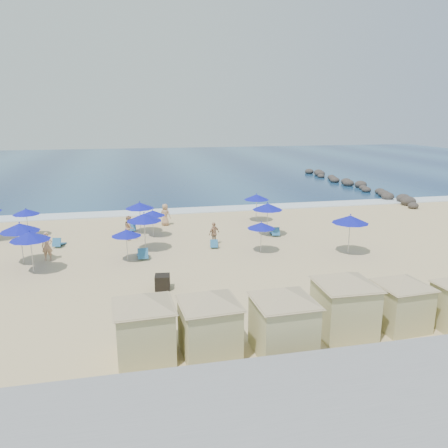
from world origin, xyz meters
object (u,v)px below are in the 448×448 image
Objects in this scene: cabana_0 at (144,317)px; umbrella_6 at (126,233)px; umbrella_8 at (261,225)px; beachgoer_1 at (129,228)px; cabana_3 at (345,295)px; cabana_4 at (402,294)px; cabana_1 at (209,314)px; umbrella_5 at (144,217)px; umbrella_9 at (256,197)px; beachgoer_0 at (47,246)px; trash_bin at (162,282)px; cabana_2 at (284,312)px; umbrella_4 at (140,206)px; umbrella_1 at (20,227)px; umbrella_10 at (268,207)px; umbrella_2 at (26,212)px; beachgoer_2 at (214,233)px; beachgoer_3 at (165,215)px; umbrella_3 at (30,236)px; rock_jetty at (353,184)px; umbrella_11 at (350,219)px; umbrella_7 at (153,213)px.

umbrella_6 is (-0.61, 11.30, 0.20)m from cabana_0.
cabana_0 reaches higher than umbrella_8.
cabana_3 is at bearing -147.27° from beachgoer_1.
cabana_4 is at bearing -45.22° from umbrella_6.
cabana_4 is (8.18, 0.32, -0.10)m from cabana_1.
beachgoer_1 is at bearing 124.22° from cabana_4.
cabana_1 is 1.69× the size of umbrella_5.
umbrella_9 is 16.95m from beachgoer_0.
cabana_2 is at bearing -54.13° from trash_bin.
umbrella_4 is at bearing 81.22° from umbrella_6.
umbrella_1 is 1.03× the size of umbrella_10.
umbrella_2 is at bearing 130.51° from cabana_3.
cabana_1 reaches higher than beachgoer_2.
umbrella_3 is at bearing 78.44° from beachgoer_3.
umbrella_10 is at bearing -132.01° from rock_jetty.
umbrella_3 is 13.76m from umbrella_8.
umbrella_4 is (6.23, 7.41, -0.04)m from umbrella_3.
beachgoer_3 is at bearing 178.20° from umbrella_9.
beachgoer_3 is (-10.87, 10.02, -1.40)m from umbrella_11.
cabana_0 is 13.66m from beachgoer_0.
cabana_2 is at bearing -77.56° from umbrella_7.
umbrella_9 is at bearing 30.31° from beachgoer_0.
umbrella_4 is at bearing -5.10° from umbrella_2.
umbrella_5 is 1.65× the size of beachgoer_2.
cabana_4 reaches higher than umbrella_10.
cabana_4 is 2.33× the size of beachgoer_0.
umbrella_7 is 8.46m from umbrella_8.
cabana_0 reaches higher than trash_bin.
umbrella_1 reaches higher than cabana_4.
cabana_4 is at bearing 8.39° from cabana_2.
beachgoer_3 is (3.03, 8.45, -0.91)m from umbrella_6.
rock_jetty is at bearing 36.11° from umbrella_3.
umbrella_1 is at bearing 173.18° from umbrella_11.
umbrella_1 is (-14.73, 12.01, 0.58)m from cabana_3.
cabana_1 is at bearing -52.34° from umbrella_3.
umbrella_4 is 1.38× the size of beachgoer_3.
umbrella_2 is at bearing 134.71° from cabana_4.
trash_bin is 5.41m from umbrella_6.
cabana_4 is at bearing -60.56° from umbrella_7.
umbrella_8 is 10.15m from beachgoer_3.
cabana_3 is at bearing 16.41° from cabana_2.
beachgoer_2 is at bearing 68.93° from cabana_0.
beachgoer_1 is at bearing 42.42° from beachgoer_0.
cabana_4 reaches higher than umbrella_4.
umbrella_8 is (7.89, 11.25, 0.21)m from cabana_0.
umbrella_5 is (-7.44, 13.10, 0.58)m from cabana_3.
umbrella_2 is at bearing 117.09° from beachgoer_0.
trash_bin is 12.77m from umbrella_11.
cabana_3 is 11.13m from umbrella_8.
umbrella_1 is at bearing 172.30° from umbrella_6.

